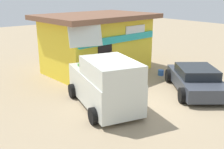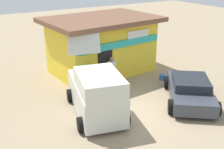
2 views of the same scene
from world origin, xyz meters
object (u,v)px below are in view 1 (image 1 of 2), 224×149
parked_sedan (196,80)px  paint_bucket (161,73)px  delivery_van (105,83)px  unloaded_banana_pile (82,80)px  storefront_bar (97,42)px  customer_bending (89,72)px  vendor_standing (112,65)px

parked_sedan → paint_bucket: 2.79m
delivery_van → unloaded_banana_pile: bearing=76.0°
storefront_bar → parked_sedan: size_ratio=1.57×
parked_sedan → paint_bucket: size_ratio=13.49×
customer_bending → paint_bucket: customer_bending is taller
parked_sedan → vendor_standing: (-2.31, 3.46, 0.38)m
delivery_van → paint_bucket: bearing=16.5°
delivery_van → parked_sedan: bearing=-15.1°
delivery_van → customer_bending: (0.66, 2.15, -0.18)m
customer_bending → unloaded_banana_pile: bearing=84.4°
parked_sedan → customer_bending: 5.06m
parked_sedan → unloaded_banana_pile: (-3.71, 4.14, -0.37)m
delivery_van → unloaded_banana_pile: 3.15m
vendor_standing → paint_bucket: 3.12m
parked_sedan → customer_bending: size_ratio=3.02×
paint_bucket → parked_sedan: bearing=-102.7°
parked_sedan → paint_bucket: parked_sedan is taller
storefront_bar → customer_bending: bearing=-132.3°
customer_bending → unloaded_banana_pile: size_ratio=1.49×
delivery_van → customer_bending: size_ratio=3.24×
customer_bending → storefront_bar: bearing=47.7°
vendor_standing → customer_bending: 1.48m
delivery_van → parked_sedan: size_ratio=1.07×
storefront_bar → vendor_standing: bearing=-106.0°
unloaded_banana_pile → paint_bucket: size_ratio=3.00×
vendor_standing → unloaded_banana_pile: size_ratio=1.71×
storefront_bar → customer_bending: (-2.11, -2.32, -0.85)m
vendor_standing → paint_bucket: (2.92, -0.76, -0.80)m
parked_sedan → unloaded_banana_pile: 5.57m
parked_sedan → vendor_standing: vendor_standing is taller
unloaded_banana_pile → vendor_standing: bearing=-26.0°
vendor_standing → unloaded_banana_pile: 1.73m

